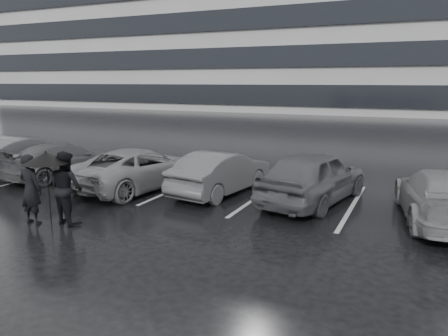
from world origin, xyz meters
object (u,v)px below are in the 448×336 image
car_west_d (23,155)px  car_east (443,196)px  car_main (313,177)px  car_west_a (221,172)px  car_west_b (139,168)px  pedestrian_right (66,188)px  pedestrian_left (31,189)px  car_west_c (65,160)px

car_west_d → car_east: size_ratio=0.92×
car_west_d → car_main: bearing=-175.6°
car_west_a → car_east: (6.24, -0.33, 0.01)m
car_west_b → pedestrian_right: size_ratio=2.64×
car_west_b → car_east: (8.99, 0.18, 0.01)m
car_west_b → pedestrian_left: size_ratio=2.74×
pedestrian_left → pedestrian_right: (0.78, 0.39, 0.03)m
car_west_b → pedestrian_right: (0.49, -3.75, 0.24)m
pedestrian_left → car_east: bearing=-153.9°
car_west_b → car_west_d: (-5.45, 0.12, 0.04)m
car_main → pedestrian_right: 6.76m
car_main → pedestrian_right: pedestrian_right is taller
car_west_b → car_east: car_east is taller
car_west_b → car_west_c: car_west_b is taller
pedestrian_right → car_west_b: bearing=-69.4°
pedestrian_right → car_west_d: bearing=-19.9°
car_west_d → pedestrian_left: bearing=142.1°
car_main → car_east: size_ratio=0.97×
car_west_b → car_east: bearing=-169.6°
car_main → car_west_b: car_main is taller
car_west_d → pedestrian_right: (5.94, -3.87, 0.20)m
car_west_a → car_east: size_ratio=0.87×
car_west_c → car_west_b: bearing=-168.5°
car_main → pedestrian_left: (-5.91, -4.79, 0.10)m
car_main → car_west_c: size_ratio=1.03×
pedestrian_left → pedestrian_right: bearing=-152.6°
car_west_d → pedestrian_left: size_ratio=2.46×
car_west_d → pedestrian_right: size_ratio=2.37×
car_main → pedestrian_left: pedestrian_left is taller
car_west_b → car_west_c: 3.47m
car_east → pedestrian_left: pedestrian_left is taller
car_west_d → pedestrian_right: pedestrian_right is taller
car_main → car_east: (3.37, -0.47, -0.10)m
car_west_c → car_west_d: 1.99m
car_east → car_west_a: bearing=-12.3°
car_west_a → car_west_b: 2.79m
car_west_c → pedestrian_left: 5.40m
car_west_d → car_west_c: bearing=-175.0°
car_east → pedestrian_left: size_ratio=2.66×
car_main → car_west_d: (-11.07, -0.53, -0.06)m
car_main → car_west_a: (-2.88, -0.14, -0.10)m
car_west_a → car_east: bearing=-174.2°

